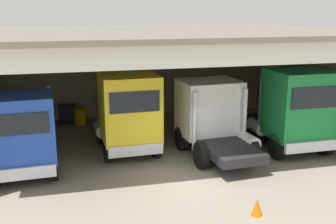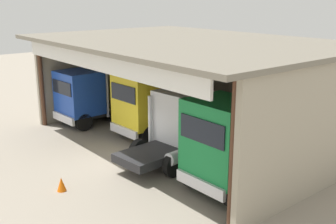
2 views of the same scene
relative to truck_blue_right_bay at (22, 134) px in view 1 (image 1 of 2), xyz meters
The scene contains 9 objects.
ground_plane 6.57m from the truck_blue_right_bay, 19.79° to the right, with size 80.00×80.00×0.00m, color gray.
workshop_shed 7.36m from the truck_blue_right_bay, 32.06° to the left, with size 15.74×11.12×5.29m.
truck_blue_right_bay is the anchor object (origin of this frame).
truck_yellow_left_bay 4.45m from the truck_blue_right_bay, 18.90° to the left, with size 2.64×5.05×3.71m.
truck_white_center_bay 7.82m from the truck_blue_right_bay, ahead, with size 2.92×4.86×3.19m.
truck_green_center_right_bay 11.32m from the truck_blue_right_bay, ahead, with size 2.73×4.82×3.69m.
oil_drum 7.10m from the truck_blue_right_bay, 70.88° to the left, with size 0.58×0.58×0.86m, color gold.
tool_cart 7.37m from the truck_blue_right_bay, 77.33° to the left, with size 0.90×0.60×1.00m, color black.
traffic_cone 8.92m from the truck_blue_right_bay, 34.62° to the right, with size 0.36×0.36×0.56m, color orange.
Camera 1 is at (-4.10, -13.23, 6.23)m, focal length 43.33 mm.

